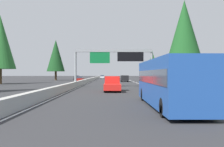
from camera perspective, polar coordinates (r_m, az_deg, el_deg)
ground_plane at (r=64.89m, az=-5.08°, el=-1.94°), size 320.00×320.00×0.00m
median_barrier at (r=84.84m, az=-4.17°, el=-1.17°), size 180.00×0.56×0.90m
shoulder_stripe_right at (r=74.92m, az=4.38°, el=-1.67°), size 160.00×0.16×0.01m
shoulder_stripe_median at (r=74.84m, az=-4.26°, el=-1.67°), size 160.00×0.16×0.01m
sign_gantry_overhead at (r=41.15m, az=0.61°, el=3.76°), size 0.50×12.68×6.16m
bus_far_right at (r=17.27m, az=12.33°, el=-1.65°), size 11.50×2.55×3.10m
pickup_far_center at (r=31.83m, az=0.05°, el=-2.33°), size 5.60×2.00×1.86m
minivan_mid_center at (r=68.61m, az=2.81°, el=-1.04°), size 5.00×1.95×1.69m
sedan_near_right at (r=115.94m, az=-2.18°, el=-0.74°), size 4.40×1.80×1.47m
oncoming_near at (r=90.77m, az=-7.87°, el=-0.95°), size 4.40×1.80×1.47m
oncoming_far at (r=69.26m, az=-7.14°, el=-1.25°), size 4.40×1.80×1.47m
conifer_right_near at (r=36.22m, az=15.87°, el=8.24°), size 5.36×5.36×12.17m
conifer_right_mid at (r=62.94m, az=15.84°, el=6.11°), size 6.43×6.43×14.62m
conifer_right_far at (r=80.61m, az=9.00°, el=2.45°), size 4.08×4.08×9.27m
conifer_left_near at (r=58.54m, az=-23.73°, el=6.48°), size 6.37×6.37×14.48m
conifer_left_mid at (r=84.52m, az=-12.46°, el=3.94°), size 5.78×5.78×13.14m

